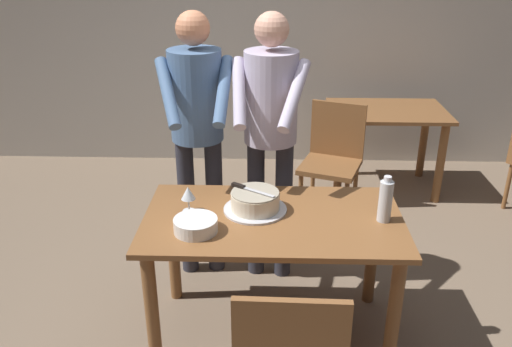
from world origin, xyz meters
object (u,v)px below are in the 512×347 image
person_cutting_cake (270,122)px  background_table (386,127)px  background_chair_0 (333,156)px  plate_stack (196,225)px  person_standing_beside (197,120)px  water_bottle (385,201)px  cake_knife (244,188)px  cake_on_platter (255,202)px  wine_glass_near (188,194)px  main_dining_table (273,239)px

person_cutting_cake → background_table: (1.01, 1.38, -0.50)m
background_table → background_chair_0: background_chair_0 is taller
plate_stack → person_standing_beside: bearing=96.1°
water_bottle → person_cutting_cake: bearing=134.2°
cake_knife → water_bottle: bearing=-10.0°
cake_on_platter → background_table: cake_on_platter is taller
person_cutting_cake → person_standing_beside: size_ratio=1.00×
cake_knife → person_standing_beside: person_standing_beside is taller
wine_glass_near → person_cutting_cake: (0.43, 0.54, 0.22)m
main_dining_table → plate_stack: 0.45m
wine_glass_near → cake_knife: bearing=11.5°
cake_knife → background_table: cake_knife is taller
cake_knife → person_cutting_cake: 0.54m
cake_knife → background_table: size_ratio=0.24×
water_bottle → main_dining_table: bearing=178.5°
wine_glass_near → background_table: 2.41m
main_dining_table → cake_on_platter: (-0.10, 0.07, 0.18)m
person_cutting_cake → main_dining_table: bearing=-88.0°
plate_stack → water_bottle: bearing=8.4°
cake_on_platter → plate_stack: 0.37m
cake_knife → background_table: bearing=58.5°
plate_stack → wine_glass_near: (-0.07, 0.21, 0.07)m
background_table → background_chair_0: (-0.51, -0.47, -0.09)m
cake_on_platter → cake_knife: 0.10m
background_chair_0 → cake_knife: bearing=-114.6°
cake_knife → person_standing_beside: 0.63m
cake_knife → plate_stack: bearing=-130.2°
cake_on_platter → person_standing_beside: 0.72m
cake_on_platter → person_standing_beside: bearing=124.1°
main_dining_table → person_standing_beside: bearing=126.9°
cake_on_platter → cake_knife: (-0.06, 0.04, 0.06)m
plate_stack → person_standing_beside: person_standing_beside is taller
background_table → cake_knife: bearing=-121.5°
background_table → background_chair_0: size_ratio=1.11×
cake_on_platter → person_cutting_cake: 0.59m
person_standing_beside → person_cutting_cake: bearing=-3.8°
main_dining_table → person_cutting_cake: (-0.02, 0.59, 0.46)m
plate_stack → background_table: 2.54m
person_standing_beside → wine_glass_near: bearing=-88.2°
plate_stack → wine_glass_near: bearing=107.2°
wine_glass_near → person_standing_beside: person_standing_beside is taller
main_dining_table → person_cutting_cake: person_cutting_cake is taller
main_dining_table → cake_knife: cake_knife is taller
background_chair_0 → plate_stack: bearing=-117.5°
cake_on_platter → wine_glass_near: bearing=-176.6°
wine_glass_near → water_bottle: water_bottle is taller
water_bottle → person_standing_beside: size_ratio=0.15×
person_standing_beside → background_table: 2.05m
person_cutting_cake → background_chair_0: (0.50, 0.91, -0.58)m
person_standing_beside → background_table: person_standing_beside is taller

